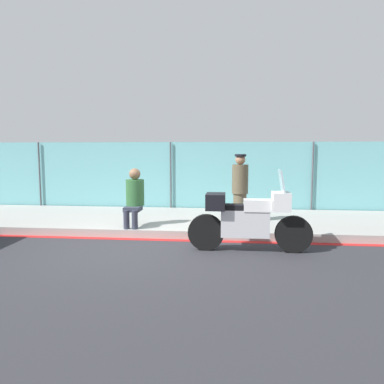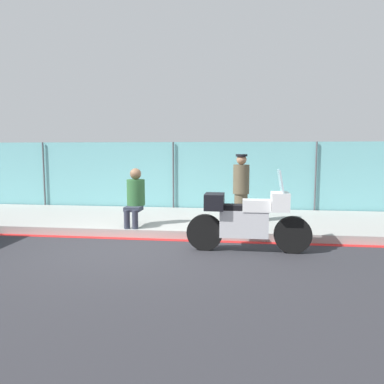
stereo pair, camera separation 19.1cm
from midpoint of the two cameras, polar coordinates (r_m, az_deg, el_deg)
ground_plane at (r=7.40m, az=-9.29°, el=-8.60°), size 120.00×120.00×0.00m
sidewalk at (r=9.79m, az=-5.36°, el=-4.33°), size 30.79×3.30×0.18m
curb_paint_stripe at (r=8.15m, az=-7.79°, el=-7.16°), size 30.79×0.18×0.01m
storefront_fence at (r=11.36m, az=-3.67°, el=2.17°), size 29.25×0.17×2.15m
motorcycle at (r=7.11m, az=7.79°, el=-4.00°), size 2.33×0.50×1.55m
officer_standing at (r=9.04m, az=6.72°, el=0.66°), size 0.39×0.39×1.63m
person_seated_on_curb at (r=8.62m, az=-9.40°, el=-0.39°), size 0.41×0.69×1.32m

